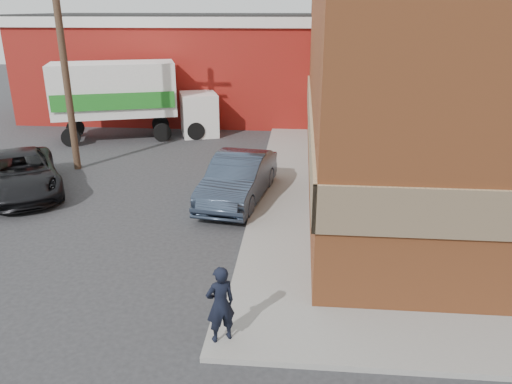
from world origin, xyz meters
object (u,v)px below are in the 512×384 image
(box_truck, at_px, (130,95))
(warehouse, at_px, (178,65))
(utility_pole, at_px, (61,42))
(man, at_px, (220,304))
(sedan, at_px, (238,178))
(suv_a, at_px, (21,173))

(box_truck, bearing_deg, warehouse, 63.81)
(utility_pole, bearing_deg, man, -54.53)
(utility_pole, height_order, box_truck, utility_pole)
(box_truck, bearing_deg, sedan, -70.03)
(warehouse, height_order, box_truck, warehouse)
(utility_pole, xyz_separation_m, suv_a, (-0.67, -2.78, -4.06))
(warehouse, xyz_separation_m, man, (5.80, -21.24, -1.94))
(suv_a, distance_m, box_truck, 7.93)
(warehouse, distance_m, sedan, 14.93)
(warehouse, relative_size, man, 10.77)
(man, distance_m, suv_a, 10.92)
(warehouse, relative_size, box_truck, 2.16)
(utility_pole, bearing_deg, sedan, -22.98)
(utility_pole, distance_m, suv_a, 4.96)
(sedan, bearing_deg, man, -76.64)
(sedan, bearing_deg, warehouse, 119.32)
(utility_pole, relative_size, sedan, 1.95)
(man, height_order, suv_a, man)
(warehouse, relative_size, sedan, 3.53)
(man, height_order, box_truck, box_truck)
(suv_a, xyz_separation_m, box_truck, (1.30, 7.71, 1.37))
(sedan, xyz_separation_m, suv_a, (-7.37, 0.06, -0.07))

